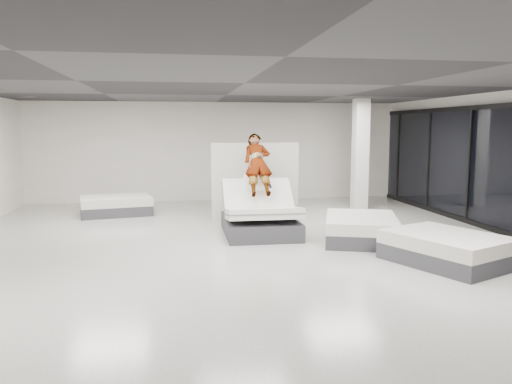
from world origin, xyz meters
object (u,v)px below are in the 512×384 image
at_px(flat_bed_left_far, 116,205).
at_px(column, 360,155).
at_px(hero_bed, 260,217).
at_px(person, 258,175).
at_px(divider_panel, 255,183).
at_px(flat_bed_right_near, 447,249).
at_px(remote, 270,186).
at_px(flat_bed_right_far, 361,229).

xyz_separation_m(flat_bed_left_far, column, (6.96, -0.19, 1.35)).
bearing_deg(hero_bed, person, 89.44).
height_order(hero_bed, divider_panel, divider_panel).
bearing_deg(flat_bed_right_near, hero_bed, 134.22).
relative_size(remote, divider_panel, 0.06).
bearing_deg(flat_bed_right_far, flat_bed_right_near, -66.42).
relative_size(hero_bed, column, 0.66).
bearing_deg(flat_bed_left_far, remote, -41.07).
height_order(person, remote, person).
distance_m(person, flat_bed_right_far, 2.60).
relative_size(person, remote, 12.35).
bearing_deg(flat_bed_right_near, divider_panel, 121.22).
bearing_deg(column, flat_bed_right_near, -96.05).
distance_m(divider_panel, flat_bed_left_far, 4.06).
bearing_deg(flat_bed_right_far, remote, 151.61).
xyz_separation_m(person, flat_bed_right_near, (2.83, -3.24, -1.04)).
height_order(flat_bed_right_near, column, column).
distance_m(hero_bed, person, 0.96).
distance_m(hero_bed, divider_panel, 1.67).
height_order(person, flat_bed_left_far, person).
bearing_deg(hero_bed, flat_bed_right_near, -45.78).
bearing_deg(hero_bed, column, 41.10).
distance_m(divider_panel, flat_bed_right_near, 5.27).
bearing_deg(person, flat_bed_right_far, -32.81).
height_order(divider_panel, flat_bed_right_near, divider_panel).
height_order(flat_bed_left_far, column, column).
distance_m(person, flat_bed_left_far, 4.66).
bearing_deg(flat_bed_left_far, divider_panel, -24.65).
height_order(flat_bed_right_far, flat_bed_right_near, flat_bed_right_near).
height_order(person, column, column).
distance_m(person, column, 4.39).
distance_m(flat_bed_right_far, column, 4.47).
distance_m(person, divider_panel, 1.27).
bearing_deg(person, hero_bed, -90.00).
xyz_separation_m(flat_bed_right_near, column, (0.63, 5.93, 1.33)).
xyz_separation_m(hero_bed, flat_bed_right_far, (1.99, -0.99, -0.13)).
bearing_deg(person, column, 38.48).
xyz_separation_m(person, flat_bed_right_far, (1.99, -1.31, -1.04)).
bearing_deg(flat_bed_right_near, flat_bed_left_far, 135.95).
xyz_separation_m(divider_panel, column, (3.33, 1.47, 0.60)).
bearing_deg(person, divider_panel, 84.64).
bearing_deg(divider_panel, column, 27.88).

